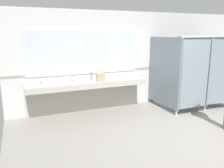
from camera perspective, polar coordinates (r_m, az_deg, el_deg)
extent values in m
cube|color=gray|center=(5.04, 21.88, -13.45)|extent=(7.39, 6.07, 0.10)
cube|color=silver|center=(6.84, 6.37, 6.22)|extent=(7.39, 0.12, 2.66)
cube|color=#9E937F|center=(6.82, 6.57, 3.81)|extent=(7.39, 0.01, 0.06)
cube|color=#B2ADA3|center=(5.97, -5.92, 0.00)|extent=(3.11, 0.58, 0.14)
cube|color=#B2ADA3|center=(6.30, -6.48, -3.36)|extent=(3.11, 0.08, 0.72)
cube|color=beige|center=(5.72, -17.08, -0.85)|extent=(0.42, 0.32, 0.11)
cylinder|color=silver|center=(5.92, -17.37, 0.62)|extent=(0.04, 0.04, 0.11)
cylinder|color=silver|center=(5.86, -17.35, 0.95)|extent=(0.03, 0.11, 0.03)
sphere|color=silver|center=(5.94, -16.70, 0.46)|extent=(0.04, 0.04, 0.04)
cube|color=beige|center=(5.84, -9.49, -0.19)|extent=(0.42, 0.32, 0.11)
cylinder|color=silver|center=(6.03, -10.03, 1.23)|extent=(0.04, 0.04, 0.11)
cylinder|color=silver|center=(5.97, -9.93, 1.55)|extent=(0.03, 0.11, 0.03)
sphere|color=silver|center=(6.06, -9.39, 1.07)|extent=(0.04, 0.04, 0.04)
cube|color=beige|center=(6.05, -2.32, 0.43)|extent=(0.42, 0.32, 0.11)
cylinder|color=silver|center=(6.24, -3.06, 1.78)|extent=(0.04, 0.04, 0.11)
cylinder|color=silver|center=(6.18, -2.89, 2.11)|extent=(0.03, 0.11, 0.03)
sphere|color=silver|center=(6.28, -2.48, 1.62)|extent=(0.04, 0.04, 0.04)
cube|color=beige|center=(6.36, 4.26, 1.00)|extent=(0.42, 0.32, 0.11)
cylinder|color=silver|center=(6.54, 3.38, 2.27)|extent=(0.04, 0.04, 0.11)
cylinder|color=silver|center=(6.48, 3.59, 2.58)|extent=(0.03, 0.11, 0.03)
sphere|color=silver|center=(6.58, 3.88, 2.11)|extent=(0.04, 0.04, 0.04)
cube|color=silver|center=(6.13, -6.90, 7.80)|extent=(3.01, 0.02, 1.14)
cube|color=gray|center=(6.43, 12.67, 3.00)|extent=(0.03, 1.40, 1.85)
cylinder|color=silver|center=(6.17, 15.65, -7.02)|extent=(0.05, 0.05, 0.12)
cube|color=gray|center=(7.01, 19.02, 3.40)|extent=(0.03, 1.40, 1.85)
cylinder|color=silver|center=(6.78, 21.99, -5.72)|extent=(0.05, 0.05, 0.12)
cube|color=gray|center=(7.67, 24.34, 3.70)|extent=(0.03, 1.40, 1.85)
cube|color=gray|center=(6.21, 19.80, 2.23)|extent=(0.86, 0.03, 1.75)
cube|color=gray|center=(6.87, 25.67, 2.67)|extent=(0.86, 0.09, 1.75)
cube|color=#B7BABF|center=(6.45, 23.61, 10.76)|extent=(1.95, 0.04, 0.04)
cube|color=tan|center=(5.88, -2.85, 1.65)|extent=(0.22, 0.13, 0.22)
torus|color=tan|center=(5.86, -2.86, 3.08)|extent=(0.17, 0.02, 0.17)
cylinder|color=#D899B2|center=(6.14, -5.05, 1.74)|extent=(0.07, 0.07, 0.15)
cylinder|color=black|center=(6.13, -5.06, 2.57)|extent=(0.03, 0.03, 0.04)
cylinder|color=white|center=(5.91, -4.19, 1.07)|extent=(0.07, 0.07, 0.10)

